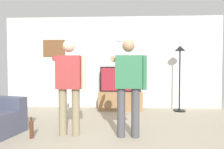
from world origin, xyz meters
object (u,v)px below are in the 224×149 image
Objects in this scene: person_standing_nearer_couch at (128,82)px; tv_stand at (120,101)px; television at (120,79)px; framed_picture at (54,48)px; person_standing_nearer_lamp at (69,82)px; beverage_bottle at (32,129)px; wall_clock at (121,36)px; floor_lamp at (180,64)px.

tv_stand is at bearing 93.73° from person_standing_nearer_couch.
framed_picture reaches higher than television.
person_standing_nearer_lamp is 4.65× the size of beverage_bottle.
beverage_bottle is at bearing -121.00° from wall_clock.
tv_stand is 1.06× the size of television.
television is (0.00, 0.05, 0.61)m from tv_stand.
floor_lamp is 3.19m from person_standing_nearer_lamp.
framed_picture is (-1.99, 0.25, 0.91)m from television.
person_standing_nearer_couch is (0.13, -2.06, 0.69)m from tv_stand.
person_standing_nearer_lamp is (-0.90, -2.07, 0.08)m from television.
person_standing_nearer_lamp is at bearing -113.45° from television.
person_standing_nearer_couch reaches higher than television.
television is at bearing 90.00° from tv_stand.
framed_picture is at bearing 171.58° from tv_stand.
floor_lamp is (1.62, -0.13, 0.42)m from television.
framed_picture is 3.02m from beverage_bottle.
floor_lamp is (1.62, -0.08, 1.03)m from tv_stand.
television is 2.26m from person_standing_nearer_lamp.
person_standing_nearer_couch is at bearing -86.27° from tv_stand.
floor_lamp reaches higher than person_standing_nearer_couch.
wall_clock is 2.64m from person_standing_nearer_couch.
wall_clock is at bearing 68.79° from person_standing_nearer_lamp.
tv_stand is 1.90m from wall_clock.
wall_clock reaches higher than tv_stand.
framed_picture is at bearing 101.21° from beverage_bottle.
television is 0.64× the size of floor_lamp.
person_standing_nearer_lamp is 1.03m from person_standing_nearer_couch.
framed_picture reaches higher than floor_lamp.
framed_picture is at bearing 172.89° from television.
floor_lamp reaches higher than beverage_bottle.
person_standing_nearer_lamp is at bearing -111.21° from wall_clock.
tv_stand is 2.53m from framed_picture.
person_standing_nearer_lamp is at bearing 16.77° from beverage_bottle.
person_standing_nearer_couch reaches higher than beverage_bottle.
person_standing_nearer_lamp reaches higher than beverage_bottle.
person_standing_nearer_lamp reaches higher than television.
framed_picture is at bearing 179.86° from wall_clock.
framed_picture is 2.70m from person_standing_nearer_lamp.
person_standing_nearer_lamp is at bearing -64.69° from framed_picture.
television is 2.11m from person_standing_nearer_couch.
floor_lamp is at bearing -4.56° from television.
floor_lamp is (1.62, -0.37, -0.85)m from wall_clock.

